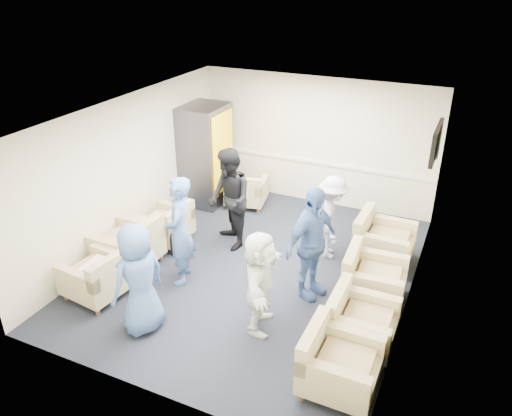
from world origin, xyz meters
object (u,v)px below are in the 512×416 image
at_px(person_mid_left, 180,231).
at_px(person_back_right, 332,218).
at_px(armchair_left_mid, 131,247).
at_px(vending_machine, 205,155).
at_px(person_front_left, 139,279).
at_px(armchair_right_far, 380,242).
at_px(armchair_right_midfar, 370,280).
at_px(armchair_left_near, 99,278).
at_px(armchair_right_near, 336,365).
at_px(armchair_corner, 246,192).
at_px(person_back_left, 229,200).
at_px(person_mid_right, 311,243).
at_px(armchair_left_far, 168,226).
at_px(armchair_right_midnear, 358,323).
at_px(person_front_right, 260,282).

height_order(person_mid_left, person_back_right, person_mid_left).
xyz_separation_m(armchair_left_mid, vending_machine, (-0.13, 2.84, 0.69)).
bearing_deg(person_front_left, armchair_right_far, 158.73).
bearing_deg(vending_machine, armchair_right_midfar, -27.22).
relative_size(armchair_right_far, person_mid_left, 0.52).
bearing_deg(armchair_left_near, armchair_right_near, 92.57).
height_order(armchair_right_near, armchair_corner, armchair_right_near).
bearing_deg(person_back_left, person_mid_left, -52.19).
relative_size(armchair_left_near, person_front_left, 0.57).
bearing_deg(person_back_right, person_mid_right, 163.40).
bearing_deg(person_mid_left, armchair_left_far, -158.14).
distance_m(armchair_right_far, vending_machine, 4.10).
xyz_separation_m(armchair_right_midfar, person_mid_left, (-2.91, -0.73, 0.55)).
xyz_separation_m(armchair_left_near, armchair_right_midnear, (3.90, 0.60, 0.00)).
bearing_deg(armchair_right_near, armchair_right_far, 2.67).
relative_size(person_front_left, person_back_left, 0.90).
distance_m(armchair_corner, person_back_right, 2.56).
xyz_separation_m(armchair_left_mid, armchair_left_far, (0.08, 0.99, -0.05)).
xyz_separation_m(armchair_left_near, armchair_right_far, (3.72, 2.83, 0.03)).
height_order(armchair_right_far, person_mid_left, person_mid_left).
height_order(armchair_right_far, person_front_right, person_front_right).
bearing_deg(armchair_left_far, person_front_left, 29.59).
bearing_deg(person_front_right, armchair_left_far, 45.18).
height_order(armchair_right_midfar, vending_machine, vending_machine).
bearing_deg(vending_machine, armchair_right_near, -44.73).
bearing_deg(armchair_right_midnear, person_mid_left, 83.65).
distance_m(vending_machine, person_back_left, 2.00).
distance_m(armchair_right_midfar, person_front_left, 3.45).
distance_m(armchair_left_far, armchair_corner, 2.09).
bearing_deg(person_back_left, armchair_right_far, 58.97).
relative_size(armchair_right_midnear, armchair_corner, 0.91).
xyz_separation_m(person_mid_left, person_front_right, (1.63, -0.55, -0.14)).
distance_m(armchair_left_mid, armchair_left_far, 0.99).
distance_m(armchair_left_near, person_front_right, 2.61).
height_order(armchair_right_midnear, person_front_left, person_front_left).
distance_m(armchair_right_near, person_front_left, 2.83).
relative_size(person_front_left, person_front_right, 1.09).
distance_m(armchair_left_near, armchair_left_far, 1.89).
xyz_separation_m(armchair_right_near, person_front_right, (-1.30, 0.67, 0.41)).
distance_m(armchair_right_far, person_back_right, 0.94).
bearing_deg(person_front_right, armchair_right_far, -39.67).
relative_size(vending_machine, person_mid_left, 1.17).
relative_size(armchair_left_far, armchair_right_near, 0.98).
bearing_deg(armchair_left_mid, armchair_right_midfar, 101.49).
distance_m(person_back_left, person_mid_right, 2.00).
bearing_deg(armchair_right_midnear, armchair_right_far, 4.52).
bearing_deg(person_mid_right, armchair_left_near, 136.75).
bearing_deg(person_back_left, armchair_left_mid, -85.27).
xyz_separation_m(armchair_left_far, armchair_right_far, (3.73, 0.94, 0.04)).
xyz_separation_m(armchair_left_far, person_front_left, (1.06, -2.23, 0.50)).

